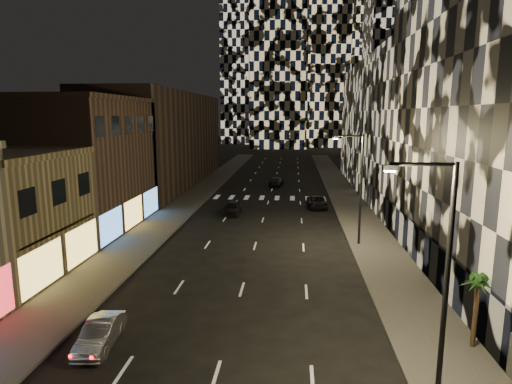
% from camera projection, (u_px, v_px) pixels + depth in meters
% --- Properties ---
extents(sidewalk_left, '(4.00, 120.00, 0.15)m').
position_uv_depth(sidewalk_left, '(195.00, 196.00, 56.89)').
color(sidewalk_left, '#47443F').
rests_on(sidewalk_left, ground).
extents(sidewalk_right, '(4.00, 120.00, 0.15)m').
position_uv_depth(sidewalk_right, '(347.00, 199.00, 55.15)').
color(sidewalk_right, '#47443F').
rests_on(sidewalk_right, ground).
extents(curb_left, '(0.20, 120.00, 0.15)m').
position_uv_depth(curb_left, '(210.00, 196.00, 56.71)').
color(curb_left, '#4C4C47').
rests_on(curb_left, ground).
extents(curb_right, '(0.20, 120.00, 0.15)m').
position_uv_depth(curb_right, '(330.00, 198.00, 55.33)').
color(curb_right, '#4C4C47').
rests_on(curb_right, ground).
extents(retail_brown, '(10.00, 15.00, 12.00)m').
position_uv_depth(retail_brown, '(80.00, 166.00, 40.27)').
color(retail_brown, '#4A362A').
rests_on(retail_brown, ground).
extents(retail_filler_left, '(10.00, 40.00, 14.00)m').
position_uv_depth(retail_filler_left, '(164.00, 139.00, 66.07)').
color(retail_filler_left, '#4A362A').
rests_on(retail_filler_left, ground).
extents(midrise_base, '(0.60, 25.00, 3.00)m').
position_uv_depth(midrise_base, '(425.00, 249.00, 29.70)').
color(midrise_base, '#383838').
rests_on(midrise_base, ground).
extents(midrise_filler_right, '(16.00, 40.00, 18.00)m').
position_uv_depth(midrise_filler_right, '(416.00, 127.00, 59.56)').
color(midrise_filler_right, '#232326').
rests_on(midrise_filler_right, ground).
extents(streetlight_near, '(2.55, 0.25, 9.00)m').
position_uv_depth(streetlight_near, '(441.00, 268.00, 15.14)').
color(streetlight_near, black).
rests_on(streetlight_near, sidewalk_right).
extents(streetlight_far, '(2.55, 0.25, 9.00)m').
position_uv_depth(streetlight_far, '(358.00, 182.00, 34.75)').
color(streetlight_far, black).
rests_on(streetlight_far, sidewalk_right).
extents(car_silver_parked, '(1.64, 3.90, 1.25)m').
position_uv_depth(car_silver_parked, '(100.00, 334.00, 19.99)').
color(car_silver_parked, gray).
rests_on(car_silver_parked, ground).
extents(car_dark_midlane, '(1.71, 4.24, 1.44)m').
position_uv_depth(car_dark_midlane, '(232.00, 208.00, 46.54)').
color(car_dark_midlane, black).
rests_on(car_dark_midlane, ground).
extents(car_dark_oncoming, '(2.36, 4.70, 1.31)m').
position_uv_depth(car_dark_oncoming, '(276.00, 181.00, 65.56)').
color(car_dark_oncoming, black).
rests_on(car_dark_oncoming, ground).
extents(car_dark_rightlane, '(2.39, 4.81, 1.31)m').
position_uv_depth(car_dark_rightlane, '(317.00, 202.00, 49.98)').
color(car_dark_rightlane, black).
rests_on(car_dark_rightlane, ground).
extents(palm_tree, '(1.80, 1.77, 3.52)m').
position_uv_depth(palm_tree, '(478.00, 287.00, 19.32)').
color(palm_tree, '#47331E').
rests_on(palm_tree, sidewalk_right).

